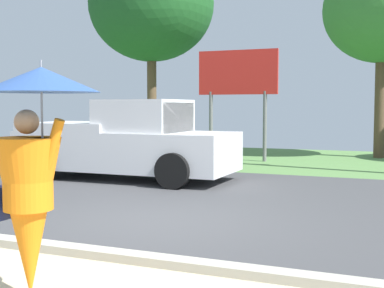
{
  "coord_description": "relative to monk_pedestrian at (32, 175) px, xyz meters",
  "views": [
    {
      "loc": [
        3.54,
        -7.03,
        1.73
      ],
      "look_at": [
        0.2,
        1.0,
        1.1
      ],
      "focal_mm": 49.06,
      "sensor_mm": 36.0,
      "label": 1
    }
  ],
  "objects": [
    {
      "name": "pickup_truck",
      "position": [
        -3.11,
        7.17,
        -0.24
      ],
      "size": [
        5.2,
        2.28,
        1.88
      ],
      "rotation": [
        0.0,
        0.0,
        0.1
      ],
      "color": "silver",
      "rests_on": "ground_plane"
    },
    {
      "name": "tree_center_back",
      "position": [
        2.16,
        14.89,
        3.78
      ],
      "size": [
        3.87,
        3.87,
        6.68
      ],
      "color": "brown",
      "rests_on": "ground_plane"
    },
    {
      "name": "roadside_billboard",
      "position": [
        -1.99,
        12.26,
        1.43
      ],
      "size": [
        2.6,
        0.12,
        3.5
      ],
      "color": "slate",
      "rests_on": "ground_plane"
    },
    {
      "name": "tree_right_mid",
      "position": [
        -6.12,
        14.39,
        4.47
      ],
      "size": [
        4.77,
        4.77,
        7.77
      ],
      "color": "brown",
      "rests_on": "ground_plane"
    },
    {
      "name": "ground_plane",
      "position": [
        -0.43,
        6.24,
        -1.16
      ],
      "size": [
        40.0,
        22.0,
        0.2
      ],
      "color": "#424244"
    },
    {
      "name": "monk_pedestrian",
      "position": [
        0.0,
        0.0,
        0.0
      ],
      "size": [
        1.09,
        1.03,
        2.13
      ],
      "rotation": [
        0.0,
        0.0,
        0.19
      ],
      "color": "orange",
      "rests_on": "ground_plane"
    }
  ]
}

